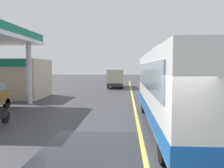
{
  "coord_description": "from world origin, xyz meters",
  "views": [
    {
      "loc": [
        -0.56,
        -4.63,
        2.68
      ],
      "look_at": [
        -1.5,
        10.0,
        1.6
      ],
      "focal_mm": 36.09,
      "sensor_mm": 36.0,
      "label": 1
    }
  ],
  "objects": [
    {
      "name": "ground",
      "position": [
        0.0,
        20.0,
        0.0
      ],
      "size": [
        120.0,
        120.0,
        0.0
      ],
      "primitive_type": "plane",
      "color": "#38383D"
    },
    {
      "name": "lane_divider_stripe",
      "position": [
        0.0,
        15.0,
        0.0
      ],
      "size": [
        0.16,
        50.0,
        0.01
      ],
      "primitive_type": "cube",
      "color": "#D8CC4C",
      "rests_on": "ground"
    },
    {
      "name": "wet_puddle_patch",
      "position": [
        -1.64,
        2.45,
        0.0
      ],
      "size": [
        3.45,
        4.22,
        0.01
      ],
      "primitive_type": "cube",
      "color": "#26282D",
      "rests_on": "ground"
    },
    {
      "name": "coach_bus_main",
      "position": [
        1.62,
        5.47,
        1.72
      ],
      "size": [
        2.6,
        11.04,
        3.69
      ],
      "color": "white",
      "rests_on": "ground"
    },
    {
      "name": "minibus_opposing_lane",
      "position": [
        -1.99,
        25.82,
        1.47
      ],
      "size": [
        2.04,
        6.13,
        2.44
      ],
      "color": "#BFB799",
      "rests_on": "ground"
    }
  ]
}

